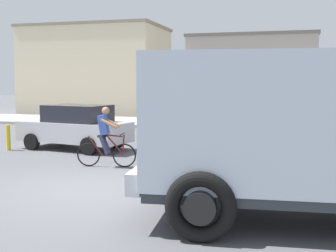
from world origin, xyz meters
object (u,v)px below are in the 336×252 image
truck_foreground (302,127)px  cyclist (106,137)px  bollard_far (31,133)px  car_red_near (75,127)px  bollard_near (8,138)px  traffic_light_pole (176,96)px

truck_foreground → cyclist: truck_foreground is taller
cyclist → bollard_far: cyclist is taller
cyclist → truck_foreground: bearing=-35.4°
truck_foreground → cyclist: size_ratio=3.27×
cyclist → car_red_near: size_ratio=0.41×
cyclist → bollard_near: bearing=157.4°
truck_foreground → traffic_light_pole: bearing=132.5°
cyclist → car_red_near: 3.66m
truck_foreground → bollard_far: (-9.84, 7.05, -1.22)m
car_red_near → bollard_near: 2.37m
cyclist → traffic_light_pole: (2.17, -0.37, 1.20)m
car_red_near → bollard_near: size_ratio=4.71×
truck_foreground → traffic_light_pole: 4.60m
traffic_light_pole → car_red_near: 5.68m
car_red_near → bollard_far: car_red_near is taller
bollard_near → bollard_far: size_ratio=1.00×
truck_foreground → cyclist: 6.52m
car_red_near → bollard_near: bearing=-158.4°
car_red_near → bollard_far: 2.28m
car_red_near → bollard_far: size_ratio=4.71×
truck_foreground → cyclist: (-5.27, 3.75, -0.80)m
bollard_far → bollard_near: bearing=-90.0°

